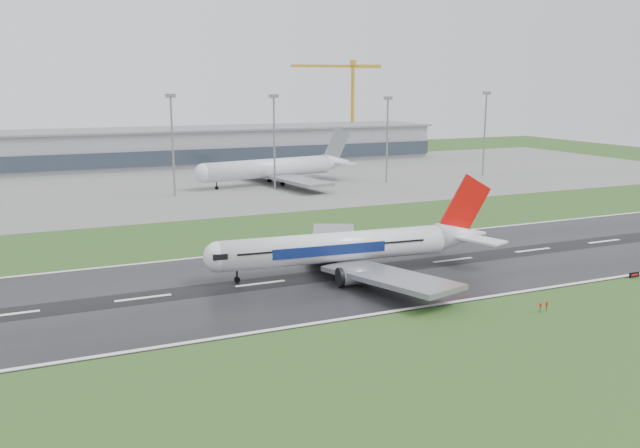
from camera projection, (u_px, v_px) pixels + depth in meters
name	position (u px, v px, depth m)	size (l,w,h in m)	color
ground	(363.00, 271.00, 122.22)	(520.00, 520.00, 0.00)	#274A1B
runway	(363.00, 271.00, 122.21)	(400.00, 45.00, 0.10)	black
apron	(203.00, 183.00, 234.47)	(400.00, 130.00, 0.08)	slate
terminal	(170.00, 148.00, 286.82)	(240.00, 36.00, 15.00)	gray
main_airliner	(355.00, 228.00, 120.40)	(55.61, 52.97, 16.42)	silver
parked_airliner	(274.00, 158.00, 228.98)	(62.82, 58.49, 18.41)	silver
tower_crane	(353.00, 107.00, 334.40)	(47.36, 2.58, 46.55)	gold
runway_sign	(634.00, 275.00, 118.03)	(2.30, 0.26, 1.04)	black
floodmast_2	(173.00, 148.00, 203.06)	(0.64, 0.64, 30.35)	gray
floodmast_3	(274.00, 144.00, 216.03)	(0.64, 0.64, 30.03)	gray
floodmast_4	(387.00, 142.00, 232.59)	(0.64, 0.64, 29.10)	gray
floodmast_5	(484.00, 136.00, 248.79)	(0.64, 0.64, 30.66)	gray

